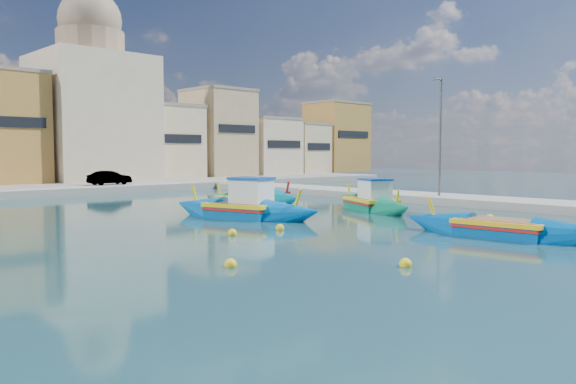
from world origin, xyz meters
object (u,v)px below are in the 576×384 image
quay_street_lamp (440,136)px  luzzu_cyan_mid (263,197)px  luzzu_turquoise_cabin (371,204)px  luzzu_blue_south (502,231)px  luzzu_green (242,203)px  luzzu_blue_cabin (244,210)px  church_block (92,100)px

quay_street_lamp → luzzu_cyan_mid: (-7.20, 8.96, -4.06)m
luzzu_turquoise_cabin → luzzu_cyan_mid: 8.48m
luzzu_turquoise_cabin → luzzu_blue_south: bearing=-114.9°
quay_street_lamp → luzzu_blue_south: bearing=-139.3°
quay_street_lamp → luzzu_green: 13.37m
quay_street_lamp → luzzu_cyan_mid: 12.19m
luzzu_turquoise_cabin → luzzu_blue_cabin: bearing=166.0°
luzzu_turquoise_cabin → luzzu_blue_south: 10.95m
church_block → luzzu_cyan_mid: (0.24, -25.04, -8.14)m
church_block → luzzu_turquoise_cabin: bearing=-88.1°
luzzu_cyan_mid → luzzu_blue_south: bearing=-101.5°
luzzu_green → luzzu_blue_south: bearing=-90.8°
luzzu_blue_cabin → luzzu_cyan_mid: size_ratio=1.01×
quay_street_lamp → luzzu_green: (-10.72, 6.87, -4.09)m
luzzu_blue_south → luzzu_blue_cabin: bearing=105.0°
luzzu_cyan_mid → luzzu_green: 4.09m
church_block → quay_street_lamp: bearing=-77.7°
church_block → luzzu_blue_south: bearing=-94.6°
church_block → luzzu_blue_cabin: 33.21m
luzzu_green → luzzu_blue_south: 16.27m
luzzu_cyan_mid → luzzu_blue_south: (-3.74, -18.36, -0.02)m
luzzu_turquoise_cabin → church_block: bearing=91.9°
luzzu_turquoise_cabin → luzzu_blue_south: (-4.61, -9.93, -0.09)m
church_block → quay_street_lamp: church_block is taller
luzzu_turquoise_cabin → luzzu_cyan_mid: (-0.87, 8.43, -0.07)m
quay_street_lamp → luzzu_cyan_mid: quay_street_lamp is taller
luzzu_green → luzzu_blue_cabin: bearing=-127.9°
luzzu_blue_south → luzzu_green: bearing=89.2°
luzzu_blue_cabin → luzzu_green: luzzu_blue_cabin is taller
luzzu_blue_cabin → luzzu_blue_south: size_ratio=1.07×
church_block → luzzu_cyan_mid: 26.33m
quay_street_lamp → luzzu_turquoise_cabin: bearing=175.2°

